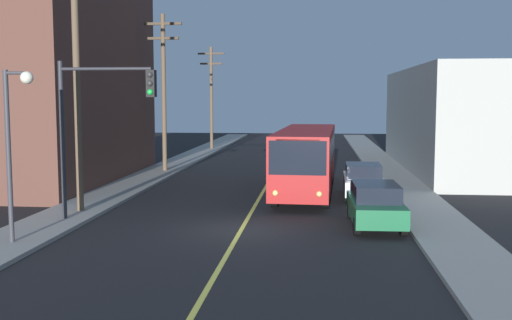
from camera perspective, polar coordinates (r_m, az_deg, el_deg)
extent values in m
plane|color=black|center=(22.41, -1.36, -6.49)|extent=(120.00, 120.00, 0.00)
cube|color=gray|center=(33.58, -11.61, -2.34)|extent=(2.50, 90.00, 0.15)
cube|color=gray|center=(32.40, 13.72, -2.68)|extent=(2.50, 90.00, 0.15)
cube|color=#D8CC4C|center=(37.14, 1.48, -1.55)|extent=(0.16, 60.00, 0.01)
cube|color=brown|center=(37.22, -20.30, 7.68)|extent=(10.00, 16.11, 12.41)
cube|color=black|center=(35.46, -12.81, 0.55)|extent=(0.06, 11.28, 1.30)
cube|color=black|center=(35.32, -12.93, 5.72)|extent=(0.06, 11.28, 1.30)
cube|color=black|center=(35.46, -13.05, 10.90)|extent=(0.06, 11.28, 1.30)
cube|color=#B2B2A8|center=(43.15, 21.60, 3.50)|extent=(12.00, 21.49, 6.65)
cube|color=black|center=(42.01, 13.67, 1.34)|extent=(0.06, 15.04, 1.30)
cube|color=black|center=(41.89, 13.78, 5.70)|extent=(0.06, 15.04, 1.30)
cube|color=maroon|center=(30.77, 4.74, 0.31)|extent=(3.09, 12.10, 2.75)
cube|color=black|center=(24.79, 3.88, 0.19)|extent=(2.35, 0.19, 1.40)
cube|color=black|center=(36.68, 5.33, 2.17)|extent=(2.30, 0.18, 1.10)
cube|color=black|center=(30.83, 2.42, 1.31)|extent=(0.52, 10.19, 1.10)
cube|color=black|center=(30.68, 7.09, 1.25)|extent=(0.52, 10.19, 1.10)
cube|color=orange|center=(24.74, 3.90, 1.58)|extent=(1.79, 0.14, 0.30)
sphere|color=#F9D872|center=(25.01, 1.81, -3.09)|extent=(0.24, 0.24, 0.24)
sphere|color=#F9D872|center=(24.88, 5.91, -3.17)|extent=(0.24, 0.24, 0.24)
cylinder|color=black|center=(26.89, 1.76, -3.33)|extent=(0.35, 1.01, 1.00)
cylinder|color=black|center=(26.73, 6.56, -3.42)|extent=(0.35, 1.01, 1.00)
cylinder|color=black|center=(34.47, 3.22, -1.30)|extent=(0.35, 1.01, 1.00)
cylinder|color=black|center=(34.35, 6.96, -1.36)|extent=(0.35, 1.01, 1.00)
cube|color=#196038|center=(23.16, 11.05, -4.50)|extent=(1.90, 4.44, 0.70)
cube|color=black|center=(23.05, 11.08, -2.91)|extent=(1.68, 2.50, 0.60)
cylinder|color=black|center=(21.68, 9.38, -6.12)|extent=(0.23, 0.64, 0.64)
cylinder|color=black|center=(21.88, 13.58, -6.10)|extent=(0.23, 0.64, 0.64)
cylinder|color=black|center=(24.61, 8.77, -4.68)|extent=(0.23, 0.64, 0.64)
cylinder|color=black|center=(24.79, 12.47, -4.67)|extent=(0.23, 0.64, 0.64)
cube|color=silver|center=(29.73, 9.93, -2.20)|extent=(1.89, 4.44, 0.70)
cube|color=black|center=(29.65, 9.95, -0.95)|extent=(1.67, 2.50, 0.60)
cylinder|color=black|center=(28.27, 8.46, -3.31)|extent=(0.23, 0.64, 0.64)
cylinder|color=black|center=(28.36, 11.69, -3.34)|extent=(0.23, 0.64, 0.64)
cylinder|color=black|center=(31.23, 8.31, -2.43)|extent=(0.23, 0.64, 0.64)
cylinder|color=black|center=(31.31, 11.24, -2.46)|extent=(0.23, 0.64, 0.64)
cylinder|color=brown|center=(25.96, -16.37, 8.08)|extent=(0.28, 0.28, 11.51)
cylinder|color=brown|center=(39.28, -8.58, 6.18)|extent=(0.28, 0.28, 9.82)
cube|color=#4C3D2D|center=(39.55, -8.67, 12.44)|extent=(2.40, 0.16, 0.16)
cube|color=#4C3D2D|center=(39.45, -8.65, 11.14)|extent=(2.00, 0.16, 0.16)
cylinder|color=brown|center=(55.90, -4.18, 5.78)|extent=(0.28, 0.28, 9.16)
cube|color=#4C3D2D|center=(56.04, -4.21, 9.85)|extent=(2.40, 0.16, 0.16)
cube|color=#4C3D2D|center=(55.98, -4.20, 8.93)|extent=(2.00, 0.16, 0.16)
cylinder|color=#2D2D33|center=(24.45, -17.57, 1.74)|extent=(0.18, 0.18, 6.00)
cylinder|color=#2D2D33|center=(23.78, -13.86, 8.24)|extent=(3.50, 0.12, 0.12)
cube|color=black|center=(23.24, -9.72, 7.03)|extent=(0.32, 0.36, 1.00)
sphere|color=#2D2D2D|center=(23.07, -9.86, 7.83)|extent=(0.22, 0.22, 0.22)
sphere|color=#2D2D2D|center=(23.06, -9.85, 7.04)|extent=(0.22, 0.22, 0.22)
sphere|color=green|center=(23.05, -9.83, 6.24)|extent=(0.22, 0.22, 0.22)
cylinder|color=#38383D|center=(20.97, -22.03, 0.26)|extent=(0.16, 0.16, 5.50)
cylinder|color=#38383D|center=(20.74, -21.45, 7.56)|extent=(0.70, 0.10, 0.10)
sphere|color=#EAE5C6|center=(20.58, -20.56, 7.19)|extent=(0.40, 0.40, 0.40)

